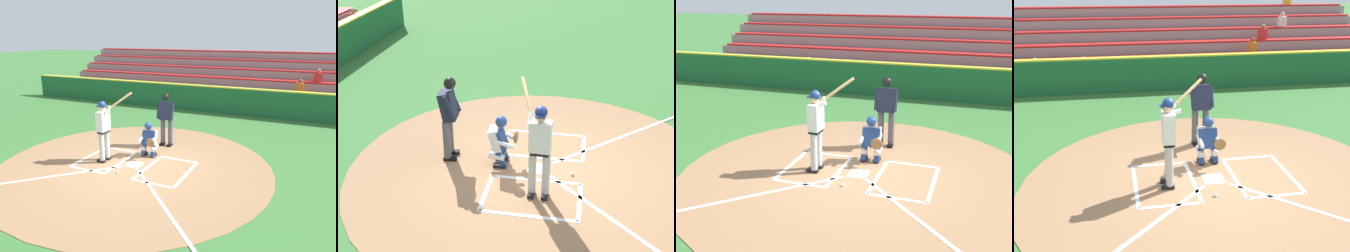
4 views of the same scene
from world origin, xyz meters
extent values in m
plane|color=#387033|center=(0.00, 0.00, 0.00)|extent=(120.00, 120.00, 0.00)
cylinder|color=#99704C|center=(0.00, 0.00, 0.01)|extent=(8.00, 8.00, 0.01)
cube|color=white|center=(0.00, 0.00, 0.01)|extent=(0.44, 0.44, 0.01)
cube|color=white|center=(-1.05, -0.90, 0.01)|extent=(1.20, 0.08, 0.01)
cube|color=white|center=(-1.05, 0.90, 0.01)|extent=(1.20, 0.08, 0.01)
cube|color=white|center=(-0.45, 0.00, 0.01)|extent=(0.08, 1.80, 0.01)
cube|color=white|center=(-1.65, 0.00, 0.01)|extent=(0.08, 1.80, 0.01)
cube|color=white|center=(1.05, -0.90, 0.01)|extent=(1.20, 0.08, 0.01)
cube|color=white|center=(1.05, 0.90, 0.01)|extent=(1.20, 0.08, 0.01)
cube|color=white|center=(0.45, 0.00, 0.01)|extent=(0.08, 1.80, 0.01)
cube|color=white|center=(1.65, 0.00, 0.01)|extent=(0.08, 1.80, 0.01)
cube|color=white|center=(2.10, 2.10, 0.01)|extent=(3.73, 3.73, 0.01)
cylinder|color=#BCBCBC|center=(0.97, 0.24, 0.50)|extent=(0.15, 0.15, 0.84)
cube|color=black|center=(1.01, 0.24, 0.04)|extent=(0.26, 0.13, 0.09)
cylinder|color=#BCBCBC|center=(0.96, -0.02, 0.50)|extent=(0.15, 0.15, 0.84)
cube|color=black|center=(1.00, -0.02, 0.04)|extent=(0.26, 0.13, 0.09)
cube|color=black|center=(0.96, 0.11, 0.97)|extent=(0.23, 0.35, 0.10)
cube|color=white|center=(0.96, 0.11, 1.28)|extent=(0.25, 0.41, 0.60)
sphere|color=tan|center=(0.98, 0.11, 1.69)|extent=(0.21, 0.21, 0.21)
sphere|color=navy|center=(0.96, 0.11, 1.76)|extent=(0.23, 0.23, 0.23)
cube|color=navy|center=(1.07, 0.10, 1.73)|extent=(0.12, 0.17, 0.02)
cylinder|color=white|center=(0.91, 0.12, 1.56)|extent=(0.43, 0.10, 0.21)
cylinder|color=white|center=(0.91, -0.09, 1.56)|extent=(0.27, 0.10, 0.29)
cylinder|color=tan|center=(0.54, -0.21, 1.86)|extent=(0.69, 0.34, 0.53)
cylinder|color=tan|center=(0.86, -0.07, 1.62)|extent=(0.10, 0.10, 0.08)
cube|color=black|center=(-0.22, -0.83, 0.04)|extent=(0.13, 0.26, 0.09)
cube|color=navy|center=(-0.22, -0.79, 0.20)|extent=(0.13, 0.25, 0.37)
cylinder|color=silver|center=(-0.22, -0.89, 0.28)|extent=(0.16, 0.37, 0.21)
cube|color=black|center=(0.10, -0.82, 0.04)|extent=(0.13, 0.26, 0.09)
cube|color=navy|center=(0.10, -0.78, 0.20)|extent=(0.13, 0.25, 0.37)
cylinder|color=silver|center=(0.10, -0.88, 0.28)|extent=(0.16, 0.37, 0.21)
cube|color=silver|center=(-0.06, -0.90, 0.62)|extent=(0.41, 0.37, 0.52)
cube|color=navy|center=(-0.06, -0.79, 0.62)|extent=(0.43, 0.23, 0.46)
sphere|color=brown|center=(-0.06, -0.83, 0.99)|extent=(0.21, 0.21, 0.21)
sphere|color=navy|center=(-0.06, -0.81, 1.01)|extent=(0.24, 0.24, 0.24)
cylinder|color=silver|center=(-0.26, -0.73, 0.60)|extent=(0.10, 0.45, 0.20)
cylinder|color=silver|center=(0.14, -0.72, 0.60)|extent=(0.10, 0.45, 0.20)
ellipsoid|color=brown|center=(-0.27, -0.53, 0.57)|extent=(0.28, 0.11, 0.28)
cylinder|color=#4C4C51|center=(-0.29, -2.00, 0.51)|extent=(0.16, 0.16, 0.86)
cube|color=black|center=(-0.29, -1.95, 0.04)|extent=(0.15, 0.29, 0.09)
cylinder|color=#4C4C51|center=(-0.01, -1.98, 0.51)|extent=(0.16, 0.16, 0.86)
cube|color=black|center=(-0.01, -1.93, 0.04)|extent=(0.15, 0.29, 0.09)
cube|color=#191E33|center=(-0.15, -1.95, 1.25)|extent=(0.46, 0.39, 0.66)
sphere|color=brown|center=(-0.15, -1.91, 1.72)|extent=(0.22, 0.22, 0.22)
sphere|color=black|center=(-0.15, -1.89, 1.74)|extent=(0.25, 0.25, 0.25)
cylinder|color=#191E33|center=(-0.39, -1.89, 1.28)|extent=(0.12, 0.29, 0.56)
cylinder|color=#191E33|center=(0.09, -1.85, 1.28)|extent=(0.12, 0.29, 0.56)
sphere|color=white|center=(0.13, 0.71, 0.04)|extent=(0.07, 0.07, 0.07)
cube|color=#1E6033|center=(0.00, -7.50, 0.62)|extent=(22.00, 0.36, 1.25)
cube|color=yellow|center=(0.00, -7.50, 1.28)|extent=(22.00, 0.32, 0.06)
cube|color=gray|center=(0.00, -8.53, 0.23)|extent=(20.00, 0.85, 0.45)
cube|color=red|center=(0.00, -8.53, 0.49)|extent=(19.60, 0.72, 0.08)
cube|color=gray|center=(0.00, -9.38, 0.45)|extent=(20.00, 0.85, 0.90)
cube|color=red|center=(0.00, -9.38, 0.94)|extent=(19.60, 0.72, 0.08)
cube|color=gray|center=(0.00, -10.22, 0.68)|extent=(20.00, 0.85, 1.35)
cube|color=red|center=(0.00, -10.22, 1.39)|extent=(19.60, 0.72, 0.08)
cube|color=gray|center=(0.00, -11.07, 0.90)|extent=(20.00, 0.85, 1.80)
cube|color=red|center=(0.00, -11.07, 1.84)|extent=(19.60, 0.72, 0.08)
cube|color=gray|center=(0.00, -11.92, 1.12)|extent=(20.00, 0.85, 2.25)
cube|color=red|center=(0.00, -11.92, 2.29)|extent=(19.60, 0.72, 0.08)
cube|color=gray|center=(0.00, -12.77, 1.35)|extent=(20.00, 0.85, 2.70)
cube|color=red|center=(0.00, -12.77, 2.74)|extent=(19.60, 0.72, 0.08)
cube|color=yellow|center=(-7.02, -12.72, 3.01)|extent=(0.36, 0.22, 0.46)
cube|color=white|center=(-6.09, -11.02, 2.11)|extent=(0.36, 0.22, 0.46)
sphere|color=beige|center=(-6.09, -11.02, 2.45)|extent=(0.20, 0.20, 0.20)
cube|color=red|center=(-4.83, -10.17, 1.66)|extent=(0.36, 0.22, 0.46)
sphere|color=#9E7051|center=(-4.83, -10.17, 2.00)|extent=(0.20, 0.20, 0.20)
cube|color=orange|center=(-4.07, -9.32, 1.21)|extent=(0.36, 0.22, 0.46)
sphere|color=brown|center=(-4.07, -9.32, 1.55)|extent=(0.20, 0.20, 0.20)
cube|color=black|center=(3.04, -8.47, 0.76)|extent=(0.36, 0.22, 0.46)
sphere|color=#9E7051|center=(3.04, -8.47, 1.10)|extent=(0.20, 0.20, 0.20)
cube|color=red|center=(4.82, -8.47, 0.76)|extent=(0.36, 0.22, 0.46)
sphere|color=beige|center=(4.82, -8.47, 1.10)|extent=(0.20, 0.20, 0.20)
camera|label=1|loc=(-4.46, 7.45, 3.71)|focal=33.52mm
camera|label=2|loc=(8.33, 0.83, 5.14)|focal=49.65mm
camera|label=3|loc=(-2.47, 8.35, 3.91)|focal=45.33mm
camera|label=4|loc=(1.98, 7.37, 3.99)|focal=43.03mm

